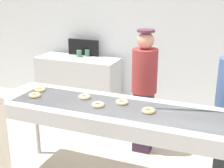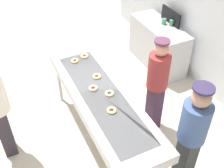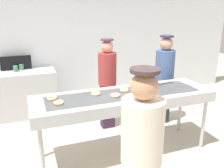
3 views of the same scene
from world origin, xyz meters
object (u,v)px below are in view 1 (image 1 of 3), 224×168
(plain_donut_0, at_px, (40,89))
(menu_display, at_px, (83,47))
(plain_donut_2, at_px, (122,102))
(plain_donut_5, at_px, (85,97))
(fryer_conveyor, at_px, (115,114))
(plain_donut_4, at_px, (98,105))
(worker_baker, at_px, (144,86))
(prep_counter, at_px, (78,83))
(paper_cup_1, at_px, (87,53))
(plain_donut_1, at_px, (35,95))
(plain_donut_3, at_px, (148,111))
(paper_cup_0, at_px, (79,54))

(plain_donut_0, bearing_deg, menu_display, 102.90)
(plain_donut_2, xyz_separation_m, plain_donut_5, (-0.44, -0.01, 0.00))
(plain_donut_5, bearing_deg, fryer_conveyor, -13.90)
(plain_donut_4, bearing_deg, worker_baker, 77.33)
(plain_donut_4, relative_size, plain_donut_5, 1.00)
(worker_baker, xyz_separation_m, prep_counter, (-1.54, 1.06, -0.47))
(plain_donut_0, height_order, plain_donut_5, same)
(worker_baker, bearing_deg, plain_donut_5, 46.43)
(fryer_conveyor, distance_m, paper_cup_1, 2.59)
(plain_donut_2, relative_size, worker_baker, 0.08)
(worker_baker, height_order, paper_cup_1, worker_baker)
(fryer_conveyor, bearing_deg, menu_display, 124.05)
(plain_donut_1, xyz_separation_m, plain_donut_3, (1.32, 0.05, 0.00))
(paper_cup_0, distance_m, paper_cup_1, 0.15)
(paper_cup_0, relative_size, menu_display, 0.19)
(paper_cup_0, xyz_separation_m, menu_display, (0.02, 0.14, 0.09))
(plain_donut_2, distance_m, plain_donut_4, 0.26)
(fryer_conveyor, distance_m, plain_donut_2, 0.15)
(prep_counter, xyz_separation_m, paper_cup_1, (0.09, 0.20, 0.53))
(paper_cup_0, bearing_deg, plain_donut_4, -57.73)
(paper_cup_1, bearing_deg, plain_donut_3, -51.17)
(fryer_conveyor, xyz_separation_m, worker_baker, (0.05, 0.91, 0.04))
(plain_donut_3, height_order, menu_display, menu_display)
(plain_donut_4, xyz_separation_m, paper_cup_1, (-1.23, 2.23, 0.00))
(fryer_conveyor, bearing_deg, plain_donut_3, -2.49)
(paper_cup_1, bearing_deg, plain_donut_2, -55.22)
(plain_donut_2, relative_size, prep_counter, 0.09)
(plain_donut_1, xyz_separation_m, menu_display, (-0.54, 2.27, 0.09))
(prep_counter, distance_m, paper_cup_0, 0.54)
(worker_baker, xyz_separation_m, paper_cup_1, (-1.45, 1.27, 0.06))
(plain_donut_1, xyz_separation_m, paper_cup_0, (-0.56, 2.13, 0.00))
(menu_display, bearing_deg, fryer_conveyor, -55.95)
(plain_donut_2, xyz_separation_m, plain_donut_3, (0.33, -0.12, 0.00))
(plain_donut_0, distance_m, paper_cup_0, 2.00)
(plain_donut_1, xyz_separation_m, paper_cup_1, (-0.44, 2.23, 0.00))
(plain_donut_2, distance_m, menu_display, 2.60)
(plain_donut_3, height_order, paper_cup_0, paper_cup_0)
(plain_donut_5, bearing_deg, prep_counter, 120.18)
(plain_donut_2, height_order, plain_donut_3, same)
(plain_donut_2, height_order, paper_cup_0, paper_cup_0)
(menu_display, bearing_deg, plain_donut_2, -53.96)
(fryer_conveyor, relative_size, plain_donut_0, 19.95)
(plain_donut_5, xyz_separation_m, worker_baker, (0.46, 0.81, -0.06))
(plain_donut_0, bearing_deg, paper_cup_0, 104.31)
(plain_donut_4, bearing_deg, menu_display, 120.30)
(fryer_conveyor, xyz_separation_m, plain_donut_0, (-1.02, 0.13, 0.10))
(plain_donut_3, xyz_separation_m, plain_donut_5, (-0.77, 0.12, 0.00))
(plain_donut_3, distance_m, paper_cup_1, 2.81)
(plain_donut_0, distance_m, menu_display, 2.13)
(fryer_conveyor, bearing_deg, plain_donut_4, -160.67)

